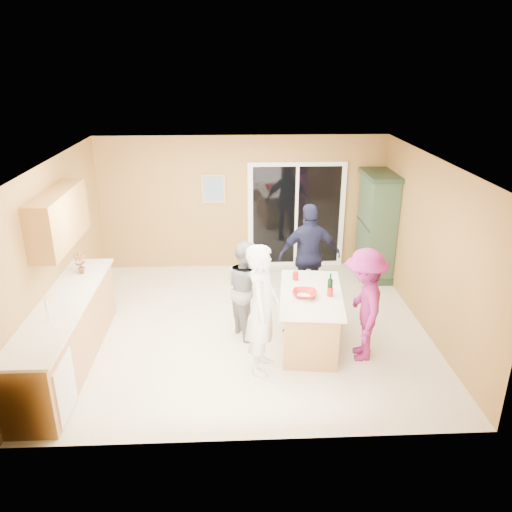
{
  "coord_description": "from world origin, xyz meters",
  "views": [
    {
      "loc": [
        -0.18,
        -6.86,
        3.92
      ],
      "look_at": [
        0.15,
        0.1,
        1.15
      ],
      "focal_mm": 35.0,
      "sensor_mm": 36.0,
      "label": 1
    }
  ],
  "objects_px": {
    "green_hutch": "(376,227)",
    "woman_navy": "(310,256)",
    "woman_white": "(262,309)",
    "woman_grey": "(247,289)",
    "woman_magenta": "(364,305)",
    "kitchen_island": "(310,320)"
  },
  "relations": [
    {
      "from": "woman_grey",
      "to": "green_hutch",
      "type": "bearing_deg",
      "value": -75.25
    },
    {
      "from": "green_hutch",
      "to": "woman_white",
      "type": "distance_m",
      "value": 3.81
    },
    {
      "from": "woman_grey",
      "to": "woman_magenta",
      "type": "relative_size",
      "value": 0.92
    },
    {
      "from": "woman_magenta",
      "to": "kitchen_island",
      "type": "bearing_deg",
      "value": -111.33
    },
    {
      "from": "kitchen_island",
      "to": "green_hutch",
      "type": "bearing_deg",
      "value": 63.87
    },
    {
      "from": "green_hutch",
      "to": "woman_white",
      "type": "bearing_deg",
      "value": -127.37
    },
    {
      "from": "green_hutch",
      "to": "woman_magenta",
      "type": "height_order",
      "value": "green_hutch"
    },
    {
      "from": "green_hutch",
      "to": "woman_navy",
      "type": "height_order",
      "value": "green_hutch"
    },
    {
      "from": "woman_white",
      "to": "kitchen_island",
      "type": "bearing_deg",
      "value": -37.93
    },
    {
      "from": "woman_white",
      "to": "woman_grey",
      "type": "distance_m",
      "value": 0.99
    },
    {
      "from": "woman_white",
      "to": "woman_navy",
      "type": "xyz_separation_m",
      "value": [
        0.89,
        1.88,
        -0.02
      ]
    },
    {
      "from": "woman_navy",
      "to": "green_hutch",
      "type": "bearing_deg",
      "value": -143.79
    },
    {
      "from": "green_hutch",
      "to": "woman_white",
      "type": "relative_size",
      "value": 1.12
    },
    {
      "from": "woman_grey",
      "to": "woman_magenta",
      "type": "height_order",
      "value": "woman_magenta"
    },
    {
      "from": "woman_white",
      "to": "woman_navy",
      "type": "height_order",
      "value": "woman_white"
    },
    {
      "from": "green_hutch",
      "to": "woman_navy",
      "type": "xyz_separation_m",
      "value": [
        -1.42,
        -1.15,
        -0.1
      ]
    },
    {
      "from": "woman_navy",
      "to": "woman_grey",
      "type": "bearing_deg",
      "value": 37.9
    },
    {
      "from": "green_hutch",
      "to": "woman_grey",
      "type": "relative_size",
      "value": 1.36
    },
    {
      "from": "woman_grey",
      "to": "woman_magenta",
      "type": "bearing_deg",
      "value": -139.82
    },
    {
      "from": "green_hutch",
      "to": "woman_magenta",
      "type": "relative_size",
      "value": 1.25
    },
    {
      "from": "kitchen_island",
      "to": "woman_grey",
      "type": "xyz_separation_m",
      "value": [
        -0.9,
        0.38,
        0.35
      ]
    },
    {
      "from": "kitchen_island",
      "to": "green_hutch",
      "type": "relative_size",
      "value": 0.84
    }
  ]
}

